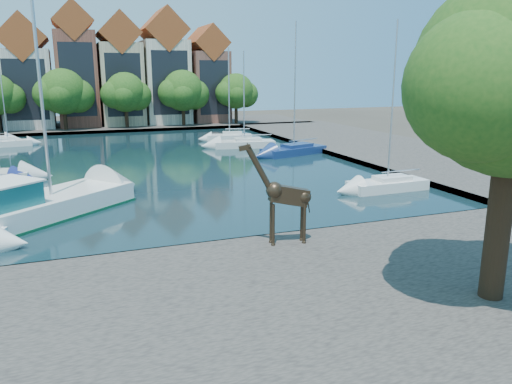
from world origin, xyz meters
TOP-DOWN VIEW (x-y plane):
  - ground at (0.00, 0.00)m, footprint 160.00×160.00m
  - water_basin at (0.00, 24.00)m, footprint 38.00×50.00m
  - near_quay at (0.00, -7.00)m, footprint 50.00×14.00m
  - far_quay at (0.00, 56.00)m, footprint 60.00×16.00m
  - right_quay at (25.00, 24.00)m, footprint 14.00×52.00m
  - townhouse_west_inner at (-10.50, 55.99)m, footprint 6.43×9.18m
  - townhouse_center at (-4.00, 55.99)m, footprint 5.44×9.18m
  - townhouse_east_inner at (2.00, 55.99)m, footprint 5.94×9.18m
  - townhouse_east_mid at (8.50, 55.99)m, footprint 6.43×9.18m
  - townhouse_east_end at (15.00, 55.99)m, footprint 5.44×9.18m
  - far_tree_mid_west at (-5.89, 50.49)m, footprint 7.80×6.00m
  - far_tree_mid_east at (2.10, 50.49)m, footprint 7.02×5.40m
  - far_tree_east at (10.11, 50.49)m, footprint 7.54×5.80m
  - far_tree_far_east at (18.09, 50.49)m, footprint 6.76×5.20m
  - giraffe_statue at (3.01, -1.46)m, footprint 3.19×0.78m
  - motorsailer at (-8.32, 7.51)m, footprint 11.78×10.79m
  - sailboat_left_d at (-12.00, 39.37)m, footprint 4.90×2.22m
  - sailboat_right_a at (14.58, 7.12)m, footprint 5.64×2.09m
  - sailboat_right_b at (15.00, 23.38)m, footprint 7.15×4.24m
  - sailboat_right_c at (12.00, 29.66)m, footprint 6.75×3.30m
  - sailboat_right_d at (12.00, 34.91)m, footprint 5.45×3.15m

SIDE VIEW (x-z plane):
  - ground at x=0.00m, z-range 0.00..0.00m
  - water_basin at x=0.00m, z-range 0.00..0.08m
  - near_quay at x=0.00m, z-range 0.00..0.50m
  - far_quay at x=0.00m, z-range 0.00..0.50m
  - right_quay at x=25.00m, z-range 0.00..0.50m
  - sailboat_left_d at x=-12.00m, z-range -3.55..4.73m
  - sailboat_right_c at x=12.00m, z-range -4.43..5.67m
  - sailboat_right_a at x=14.58m, z-range -4.97..6.25m
  - sailboat_right_b at x=15.00m, z-range -5.62..6.94m
  - sailboat_right_d at x=12.00m, z-range -4.62..6.05m
  - motorsailer at x=-8.32m, z-range -5.19..7.25m
  - giraffe_statue at x=3.01m, z-range 0.46..5.01m
  - far_tree_far_east at x=18.09m, z-range 1.40..8.76m
  - far_tree_mid_east at x=2.10m, z-range 1.37..8.89m
  - far_tree_east at x=10.11m, z-range 1.32..9.16m
  - far_tree_mid_west at x=-5.89m, z-range 1.29..9.29m
  - townhouse_east_end at x=15.00m, z-range -0.11..14.32m
  - townhouse_west_inner at x=-10.50m, z-range -0.22..14.92m
  - townhouse_east_inner at x=2.00m, z-range -0.16..15.63m
  - townhouse_east_mid at x=8.50m, z-range -0.22..16.43m
  - townhouse_center at x=-4.00m, z-range -0.10..16.83m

